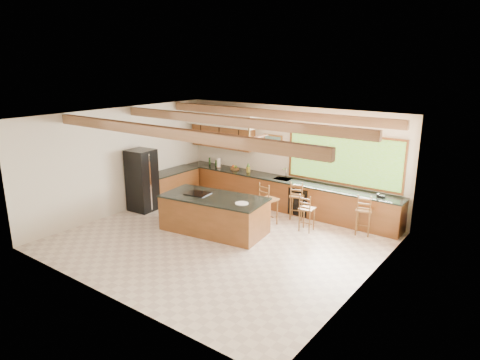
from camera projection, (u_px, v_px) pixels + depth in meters
The scene contains 9 objects.
ground at pixel (220, 240), 10.46m from camera, with size 7.20×7.20×0.00m, color beige.
room_shell at pixel (230, 146), 10.47m from camera, with size 7.27×6.54×3.02m.
counter_run at pixel (252, 192), 12.75m from camera, with size 7.12×3.10×1.23m.
island at pixel (214, 214), 10.90m from camera, with size 2.81×1.61×0.95m.
refrigerator at pixel (142, 180), 12.37m from camera, with size 0.76×0.74×1.80m.
bar_stool_a at pixel (296, 197), 11.70m from camera, with size 0.50×0.50×1.10m.
bar_stool_b at pixel (267, 200), 11.25m from camera, with size 0.48×0.48×1.17m.
bar_stool_c at pixel (306, 210), 10.85m from camera, with size 0.38×0.38×0.99m.
bar_stool_d at pixel (363, 211), 10.61m from camera, with size 0.47×0.47×1.08m.
Camera 1 is at (6.17, -7.48, 4.21)m, focal length 32.00 mm.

